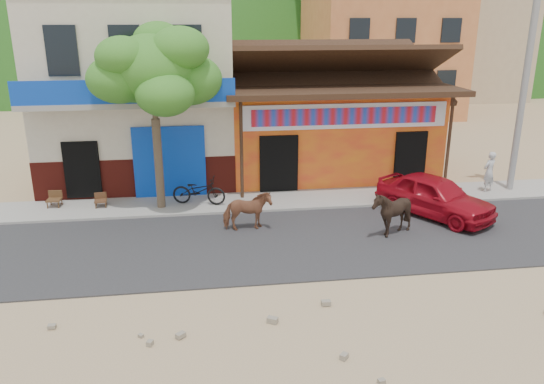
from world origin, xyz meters
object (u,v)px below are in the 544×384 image
Objects in this scene: utility_pole at (525,80)px; cafe_chair_right at (100,195)px; scooter at (199,191)px; cafe_chair_left at (53,193)px; tree at (156,119)px; cow_dark at (392,213)px; pedestrian at (489,172)px; cow_tan at (247,211)px; red_car at (435,196)px.

utility_pole is 9.34× the size of cafe_chair_right.
scooter is 1.89× the size of cafe_chair_left.
tree is 0.75× the size of utility_pole.
pedestrian is at bearing 138.42° from cow_dark.
tree is 4.02× the size of pedestrian.
cafe_chair_left is (-3.58, 0.52, -2.51)m from tree.
cow_tan is 1.48× the size of cafe_chair_left.
cow_tan is at bearing -10.64° from pedestrian.
cow_tan is 4.30m from cow_dark.
tree reaches higher than cafe_chair_right.
red_car is (1.97, 1.40, -0.04)m from cow_dark.
cow_dark is 11.14m from cafe_chair_left.
cafe_chair_left is 1.14× the size of cafe_chair_right.
scooter is 4.88m from cafe_chair_left.
cafe_chair_left is at bearing 100.05° from scooter.
cow_dark is (-5.90, -3.46, -3.37)m from utility_pole.
pedestrian is 15.40m from cafe_chair_left.
red_car is (6.15, 0.41, 0.06)m from cow_tan.
tree is 12.01m from pedestrian.
scooter is (-11.53, -0.11, -3.52)m from utility_pole.
cafe_chair_right is at bearing 56.97° from cow_tan.
cafe_chair_left is (-16.38, 0.32, -3.51)m from utility_pole.
scooter is at bearing -9.71° from cafe_chair_right.
cow_tan is at bearing -88.84° from cow_dark.
utility_pole is at bearing 163.63° from pedestrian.
tree is at bearing 45.31° from cow_tan.
utility_pole reaches higher than cow_tan.
pedestrian reaches higher than scooter.
pedestrian is (10.53, -0.05, 0.26)m from scooter.
cow_tan is at bearing -133.71° from scooter.
scooter is 1.23× the size of pedestrian.
cafe_chair_right is at bearing 172.16° from tree.
pedestrian is (4.91, 3.31, 0.12)m from cow_dark.
cafe_chair_left is (-12.45, 2.37, -0.10)m from red_car.
red_car is 3.50m from pedestrian.
utility_pole is 4.36× the size of scooter.
utility_pole reaches higher than tree.
tree is 6.16× the size of cafe_chair_left.
tree is at bearing -24.71° from pedestrian.
cow_tan is 5.38m from cafe_chair_right.
cafe_chair_left reaches higher than cafe_chair_right.
tree is at bearing -179.10° from utility_pole.
tree is 9.37m from red_car.
cow_dark is 9.60m from cafe_chair_right.
cow_tan reaches higher than cafe_chair_right.
scooter is (-7.59, 1.95, -0.11)m from red_car.
cow_dark is at bearing 9.03° from pedestrian.
cow_dark is 6.55m from scooter.
cow_dark reaches higher than scooter.
cow_dark is at bearing -16.17° from cafe_chair_left.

